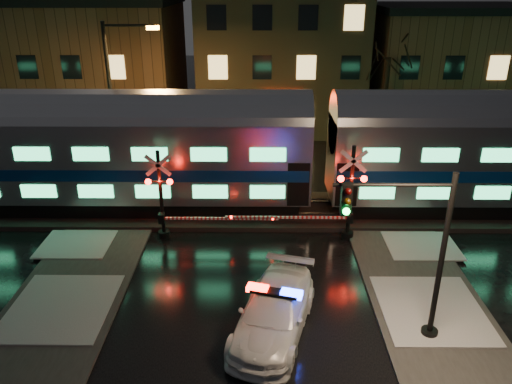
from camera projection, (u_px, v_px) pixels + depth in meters
ground at (248, 266)px, 20.29m from camera, size 120.00×120.00×0.00m
ballast at (250, 211)px, 24.84m from camera, size 90.00×4.20×0.24m
sidewalk_left at (24, 370)px, 14.81m from camera, size 4.00×20.00×0.12m
sidewalk_right at (463, 373)px, 14.70m from camera, size 4.00×20.00×0.12m
building_left at (88, 66)px, 38.84m from camera, size 14.00×10.00×9.00m
building_mid at (280, 49)px, 38.68m from camera, size 12.00×11.00×11.50m
building_right at (447, 69)px, 38.70m from camera, size 12.00×10.00×8.50m
train at (320, 148)px, 23.52m from camera, size 51.00×3.12×5.92m
police_car at (274, 312)px, 16.25m from camera, size 3.38×5.52×1.66m
crossing_signal_right at (342, 202)px, 21.67m from camera, size 6.16×0.67×4.36m
crossing_signal_left at (169, 204)px, 21.77m from camera, size 5.81×0.66×4.11m
traffic_light at (413, 256)px, 15.04m from camera, size 3.71×0.68×5.74m
streetlight at (116, 94)px, 26.62m from camera, size 2.94×0.31×8.80m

